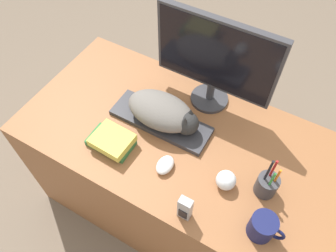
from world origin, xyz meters
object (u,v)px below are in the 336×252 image
(monitor, at_px, (215,59))
(pen_cup, at_px, (267,185))
(cat, at_px, (164,112))
(phone, at_px, (185,208))
(computer_mouse, at_px, (165,165))
(coffee_mug, at_px, (263,227))
(book_stack, at_px, (112,141))
(keyboard, at_px, (161,121))
(baseball, at_px, (226,180))

(monitor, xyz_separation_m, pen_cup, (0.39, -0.32, -0.21))
(cat, height_order, phone, cat)
(computer_mouse, relative_size, pen_cup, 0.42)
(coffee_mug, xyz_separation_m, pen_cup, (-0.04, 0.16, -0.00))
(cat, height_order, pen_cup, pen_cup)
(coffee_mug, xyz_separation_m, phone, (-0.27, -0.08, 0.01))
(cat, relative_size, monitor, 0.63)
(coffee_mug, bearing_deg, cat, 155.59)
(cat, height_order, book_stack, cat)
(keyboard, relative_size, phone, 3.59)
(book_stack, bearing_deg, coffee_mug, -3.32)
(keyboard, distance_m, cat, 0.08)
(book_stack, bearing_deg, keyboard, 60.30)
(phone, bearing_deg, computer_mouse, 139.64)
(cat, distance_m, pen_cup, 0.51)
(cat, distance_m, book_stack, 0.25)
(coffee_mug, relative_size, pen_cup, 0.59)
(pen_cup, bearing_deg, cat, 170.37)
(coffee_mug, xyz_separation_m, baseball, (-0.19, 0.11, -0.01))
(keyboard, distance_m, computer_mouse, 0.23)
(pen_cup, bearing_deg, phone, -132.67)
(monitor, height_order, pen_cup, monitor)
(keyboard, bearing_deg, coffee_mug, -23.74)
(keyboard, relative_size, cat, 1.38)
(book_stack, bearing_deg, phone, -16.19)
(coffee_mug, xyz_separation_m, book_stack, (-0.68, 0.04, -0.02))
(keyboard, height_order, computer_mouse, computer_mouse)
(cat, distance_m, monitor, 0.31)
(monitor, relative_size, pen_cup, 2.41)
(cat, bearing_deg, phone, -49.76)
(monitor, distance_m, phone, 0.62)
(baseball, xyz_separation_m, phone, (-0.08, -0.19, 0.02))
(keyboard, xyz_separation_m, phone, (0.30, -0.33, 0.05))
(cat, bearing_deg, computer_mouse, -58.91)
(monitor, relative_size, coffee_mug, 4.09)
(keyboard, height_order, book_stack, book_stack)
(monitor, xyz_separation_m, book_stack, (-0.25, -0.44, -0.23))
(pen_cup, bearing_deg, computer_mouse, -165.02)
(monitor, xyz_separation_m, computer_mouse, (0.00, -0.42, -0.24))
(cat, distance_m, phone, 0.43)
(cat, relative_size, coffee_mug, 2.56)
(keyboard, bearing_deg, book_stack, -119.70)
(keyboard, distance_m, coffee_mug, 0.62)
(keyboard, xyz_separation_m, monitor, (0.13, 0.23, 0.25))
(cat, xyz_separation_m, coffee_mug, (0.55, -0.25, -0.03))
(cat, relative_size, book_stack, 1.72)
(monitor, bearing_deg, coffee_mug, -47.81)
(coffee_mug, distance_m, baseball, 0.22)
(computer_mouse, bearing_deg, monitor, 90.14)
(computer_mouse, distance_m, phone, 0.22)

